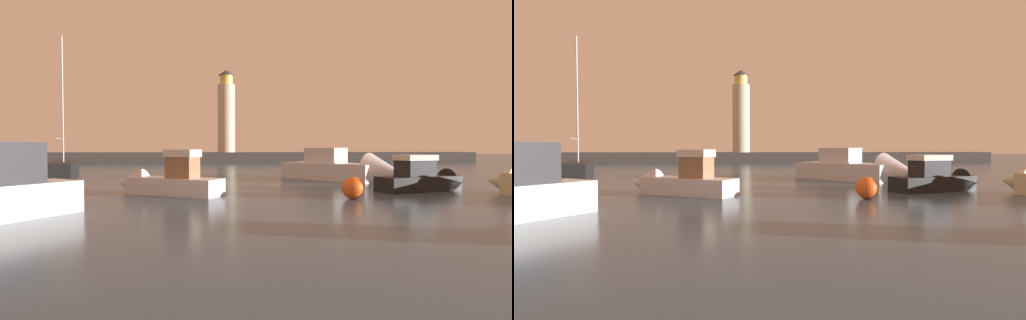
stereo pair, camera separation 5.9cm
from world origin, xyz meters
The scene contains 8 objects.
ground_plane centered at (0.00, 31.60, 0.00)m, with size 220.00×220.00×0.00m, color #384C60.
breakwater centered at (0.00, 63.19, 0.80)m, with size 75.58×4.29×1.60m, color #423F3D.
lighthouse centered at (-2.58, 63.19, 7.77)m, with size 2.73×2.73×13.03m.
motorboat_2 centered at (-6.12, 19.96, 0.63)m, with size 6.04×4.30×2.58m.
motorboat_4 centered at (5.86, 27.09, 0.76)m, with size 7.99×9.01×3.00m.
motorboat_5 centered at (8.16, 20.53, 0.65)m, with size 6.05×3.26×2.27m.
sailboat_moored centered at (-16.50, 34.06, 0.61)m, with size 4.30×9.08×11.86m.
mooring_buoy centered at (2.91, 17.34, 0.51)m, with size 1.02×1.02×1.02m, color #EA5919.
Camera 2 is at (-2.97, -0.54, 2.37)m, focal length 28.04 mm.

